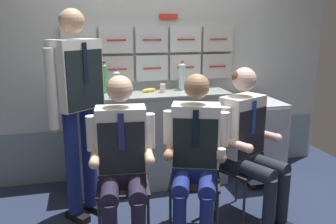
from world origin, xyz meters
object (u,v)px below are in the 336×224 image
at_px(service_trolley, 256,137).
at_px(sparkling_bottle_green, 182,76).
at_px(crew_member_right, 195,150).
at_px(snack_banana, 149,90).
at_px(crew_member_by_counter, 249,138).
at_px(coffee_cup_white, 84,91).
at_px(crew_member_standing, 77,95).
at_px(folding_chair_left, 122,171).
at_px(folding_chair_right, 195,166).
at_px(crew_member_left, 122,155).
at_px(folding_chair_by_counter, 233,156).

distance_m(service_trolley, sparkling_bottle_green, 1.06).
relative_size(service_trolley, crew_member_right, 0.68).
bearing_deg(snack_banana, crew_member_by_counter, -54.85).
bearing_deg(coffee_cup_white, snack_banana, -4.03).
relative_size(service_trolley, crew_member_standing, 0.50).
relative_size(folding_chair_left, sparkling_bottle_green, 2.79).
distance_m(service_trolley, folding_chair_right, 1.22).
height_order(crew_member_standing, sparkling_bottle_green, crew_member_standing).
bearing_deg(crew_member_left, crew_member_right, -3.51).
bearing_deg(sparkling_bottle_green, crew_member_standing, -151.24).
relative_size(crew_member_left, crew_member_by_counter, 0.99).
height_order(crew_member_right, crew_member_standing, crew_member_standing).
bearing_deg(crew_member_standing, crew_member_left, -59.51).
distance_m(crew_member_by_counter, snack_banana, 1.20).
height_order(folding_chair_right, coffee_cup_white, coffee_cup_white).
height_order(service_trolley, coffee_cup_white, coffee_cup_white).
xyz_separation_m(crew_member_standing, coffee_cup_white, (0.06, 0.60, -0.07)).
distance_m(service_trolley, crew_member_right, 1.38).
bearing_deg(folding_chair_left, crew_member_standing, 131.80).
distance_m(crew_member_right, coffee_cup_white, 1.43).
relative_size(service_trolley, snack_banana, 5.20).
distance_m(crew_member_right, folding_chair_by_counter, 0.58).
bearing_deg(snack_banana, crew_member_right, -82.54).
relative_size(service_trolley, folding_chair_by_counter, 1.03).
bearing_deg(coffee_cup_white, crew_member_right, -55.01).
distance_m(folding_chair_by_counter, crew_member_standing, 1.46).
xyz_separation_m(crew_member_right, snack_banana, (-0.14, 1.10, 0.28)).
bearing_deg(folding_chair_left, snack_banana, 66.18).
bearing_deg(crew_member_right, service_trolley, 41.54).
relative_size(folding_chair_right, sparkling_bottle_green, 2.79).
bearing_deg(folding_chair_by_counter, crew_member_left, -166.05).
bearing_deg(crew_member_by_counter, crew_member_standing, 163.89).
relative_size(folding_chair_by_counter, crew_member_standing, 0.48).
bearing_deg(sparkling_bottle_green, snack_banana, -172.80).
height_order(folding_chair_left, folding_chair_right, same).
bearing_deg(crew_member_by_counter, sparkling_bottle_green, 106.76).
height_order(folding_chair_by_counter, crew_member_standing, crew_member_standing).
bearing_deg(crew_member_right, coffee_cup_white, 124.99).
height_order(folding_chair_right, snack_banana, snack_banana).
relative_size(service_trolley, folding_chair_right, 1.03).
distance_m(crew_member_standing, sparkling_bottle_green, 1.25).
xyz_separation_m(crew_member_left, snack_banana, (0.42, 1.07, 0.28)).
xyz_separation_m(service_trolley, folding_chair_left, (-1.56, -0.71, 0.06)).
xyz_separation_m(crew_member_standing, snack_banana, (0.72, 0.55, -0.09)).
distance_m(folding_chair_left, crew_member_by_counter, 1.09).
height_order(service_trolley, folding_chair_right, service_trolley).
bearing_deg(folding_chair_right, crew_member_standing, 156.49).
height_order(crew_member_by_counter, crew_member_standing, crew_member_standing).
bearing_deg(snack_banana, sparkling_bottle_green, 7.20).
relative_size(crew_member_left, sparkling_bottle_green, 4.25).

